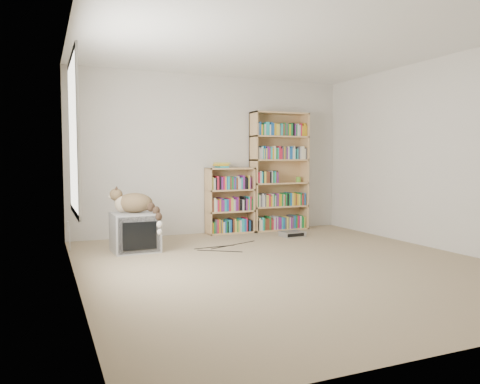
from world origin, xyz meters
name	(u,v)px	position (x,y,z in m)	size (l,w,h in m)	color
floor	(289,264)	(0.00, 0.00, 0.00)	(4.50, 5.00, 0.01)	tan
wall_back	(213,155)	(0.00, 2.50, 1.25)	(4.50, 0.02, 2.50)	beige
wall_left	(74,152)	(-2.25, 0.00, 1.25)	(0.02, 5.00, 2.50)	beige
wall_right	(443,154)	(2.25, 0.00, 1.25)	(0.02, 5.00, 2.50)	beige
ceiling	(291,37)	(0.00, 0.00, 2.50)	(4.50, 5.00, 0.02)	white
window	(74,136)	(-2.24, 0.20, 1.40)	(0.02, 1.22, 1.52)	white
crt_tv	(135,232)	(-1.45, 1.45, 0.25)	(0.59, 0.54, 0.49)	#9E9EA1
cat	(138,206)	(-1.41, 1.43, 0.59)	(0.66, 0.63, 0.56)	#392717
bookcase_tall	(279,175)	(1.11, 2.36, 0.92)	(0.97, 0.30, 1.95)	tan
bookcase_short	(230,203)	(0.22, 2.36, 0.48)	(0.76, 0.30, 1.04)	tan
book_stack	(221,165)	(0.08, 2.36, 1.09)	(0.20, 0.26, 0.08)	red
green_mug	(298,179)	(1.46, 2.34, 0.84)	(0.08, 0.08, 0.09)	#66AA30
framed_print	(274,176)	(1.06, 2.44, 0.89)	(0.15, 0.01, 0.19)	black
dvd_player	(292,234)	(0.98, 1.66, 0.04)	(0.35, 0.25, 0.08)	#9FA0A4
wall_outlet	(68,226)	(-2.24, 1.79, 0.32)	(0.01, 0.08, 0.13)	silver
floor_cables	(223,246)	(-0.30, 1.30, 0.00)	(1.20, 0.70, 0.01)	black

